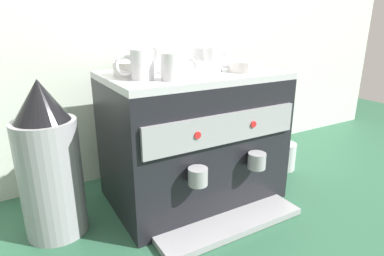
{
  "coord_description": "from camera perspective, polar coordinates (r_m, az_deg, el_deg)",
  "views": [
    {
      "loc": [
        -0.53,
        -0.91,
        0.6
      ],
      "look_at": [
        0.0,
        0.0,
        0.26
      ],
      "focal_mm": 30.25,
      "sensor_mm": 36.0,
      "label": 1
    }
  ],
  "objects": [
    {
      "name": "milk_pitcher",
      "position": [
        1.44,
        15.94,
        -4.76
      ],
      "size": [
        0.1,
        0.1,
        0.12
      ],
      "primitive_type": "cylinder",
      "color": "#B7B7BC",
      "rests_on": "ground_plane"
    },
    {
      "name": "ceramic_cup_4",
      "position": [
        1.19,
        2.32,
        12.37
      ],
      "size": [
        0.08,
        0.12,
        0.07
      ],
      "color": "white",
      "rests_on": "espresso_machine"
    },
    {
      "name": "coffee_grinder",
      "position": [
        1.01,
        -23.86,
        -5.89
      ],
      "size": [
        0.17,
        0.17,
        0.46
      ],
      "color": "#939399",
      "rests_on": "ground_plane"
    },
    {
      "name": "ceramic_bowl_1",
      "position": [
        1.09,
        9.52,
        10.68
      ],
      "size": [
        0.12,
        0.12,
        0.03
      ],
      "color": "white",
      "rests_on": "espresso_machine"
    },
    {
      "name": "ceramic_cup_3",
      "position": [
        0.92,
        -9.09,
        10.97
      ],
      "size": [
        0.11,
        0.06,
        0.08
      ],
      "color": "white",
      "rests_on": "espresso_machine"
    },
    {
      "name": "ceramic_cup_0",
      "position": [
        1.07,
        3.88,
        11.95
      ],
      "size": [
        0.09,
        0.07,
        0.08
      ],
      "color": "white",
      "rests_on": "espresso_machine"
    },
    {
      "name": "ceramic_cup_1",
      "position": [
        1.11,
        -5.9,
        12.04
      ],
      "size": [
        0.11,
        0.08,
        0.08
      ],
      "color": "white",
      "rests_on": "espresso_machine"
    },
    {
      "name": "ceramic_bowl_0",
      "position": [
        1.01,
        -1.25,
        10.48
      ],
      "size": [
        0.12,
        0.12,
        0.04
      ],
      "color": "white",
      "rests_on": "espresso_machine"
    },
    {
      "name": "espresso_machine",
      "position": [
        1.12,
        0.12,
        -1.72
      ],
      "size": [
        0.56,
        0.48,
        0.45
      ],
      "color": "black",
      "rests_on": "ground_plane"
    },
    {
      "name": "ground_plane",
      "position": [
        1.21,
        0.0,
        -11.56
      ],
      "size": [
        4.0,
        4.0,
        0.0
      ],
      "primitive_type": "plane",
      "color": "#28563D"
    },
    {
      "name": "ceramic_bowl_2",
      "position": [
        1.01,
        -10.77,
        10.23
      ],
      "size": [
        0.11,
        0.11,
        0.04
      ],
      "color": "white",
      "rests_on": "espresso_machine"
    },
    {
      "name": "ceramic_cup_2",
      "position": [
        0.91,
        -3.2,
        10.76
      ],
      "size": [
        0.1,
        0.07,
        0.07
      ],
      "color": "white",
      "rests_on": "espresso_machine"
    },
    {
      "name": "tiled_backsplash_wall",
      "position": [
        1.34,
        -6.95,
        13.96
      ],
      "size": [
        2.8,
        0.03,
        1.01
      ],
      "primitive_type": "cube",
      "color": "silver",
      "rests_on": "ground_plane"
    }
  ]
}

